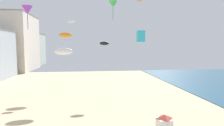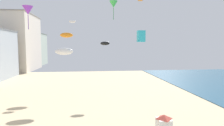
# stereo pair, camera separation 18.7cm
# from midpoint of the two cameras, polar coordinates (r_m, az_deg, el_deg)

# --- Properties ---
(boardwalk_hotel_far) EXTENTS (14.81, 18.02, 19.45)m
(boardwalk_hotel_far) POSITION_cam_midpoint_polar(r_m,az_deg,el_deg) (73.19, -28.91, 5.58)
(boardwalk_hotel_far) COLOR silver
(boardwalk_hotel_far) RESTS_ON ground
(boardwalk_hotel_distant) EXTENTS (11.31, 14.91, 14.26)m
(boardwalk_hotel_distant) POSITION_cam_midpoint_polar(r_m,az_deg,el_deg) (91.31, -24.34, 3.89)
(boardwalk_hotel_distant) COLOR #B7C6B2
(boardwalk_hotel_distant) RESTS_ON ground
(lifeguard_stand) EXTENTS (1.10, 1.10, 2.55)m
(lifeguard_stand) POSITION_cam_midpoint_polar(r_m,az_deg,el_deg) (16.83, 15.56, -17.41)
(lifeguard_stand) COLOR white
(lifeguard_stand) RESTS_ON ground
(kite_white_parafoil) EXTENTS (1.43, 0.40, 0.56)m
(kite_white_parafoil) POSITION_cam_midpoint_polar(r_m,az_deg,el_deg) (41.21, -12.65, 12.47)
(kite_white_parafoil) COLOR white
(kite_orange_parafoil) EXTENTS (2.57, 0.71, 1.00)m
(kite_orange_parafoil) POSITION_cam_midpoint_polar(r_m,az_deg,el_deg) (38.74, -14.34, 8.40)
(kite_orange_parafoil) COLOR orange
(kite_black_parafoil) EXTENTS (1.65, 0.46, 0.64)m
(kite_black_parafoil) POSITION_cam_midpoint_polar(r_m,az_deg,el_deg) (32.67, -2.57, 6.10)
(kite_black_parafoil) COLOR black
(kite_purple_delta) EXTENTS (1.21, 1.21, 2.76)m
(kite_purple_delta) POSITION_cam_midpoint_polar(r_m,az_deg,el_deg) (24.85, -25.00, 14.64)
(kite_purple_delta) COLOR purple
(kite_green_delta) EXTENTS (1.16, 1.16, 2.64)m
(kite_green_delta) POSITION_cam_midpoint_polar(r_m,az_deg,el_deg) (27.56, 0.10, 17.70)
(kite_green_delta) COLOR green
(kite_cyan_box_2) EXTENTS (0.91, 0.91, 1.43)m
(kite_cyan_box_2) POSITION_cam_midpoint_polar(r_m,az_deg,el_deg) (23.89, 8.66, 8.19)
(kite_cyan_box_2) COLOR #2DB7CC
(kite_white_parafoil_2) EXTENTS (2.82, 0.78, 1.10)m
(kite_white_parafoil_2) POSITION_cam_midpoint_polar(r_m,az_deg,el_deg) (30.04, -15.01, 3.50)
(kite_white_parafoil_2) COLOR white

